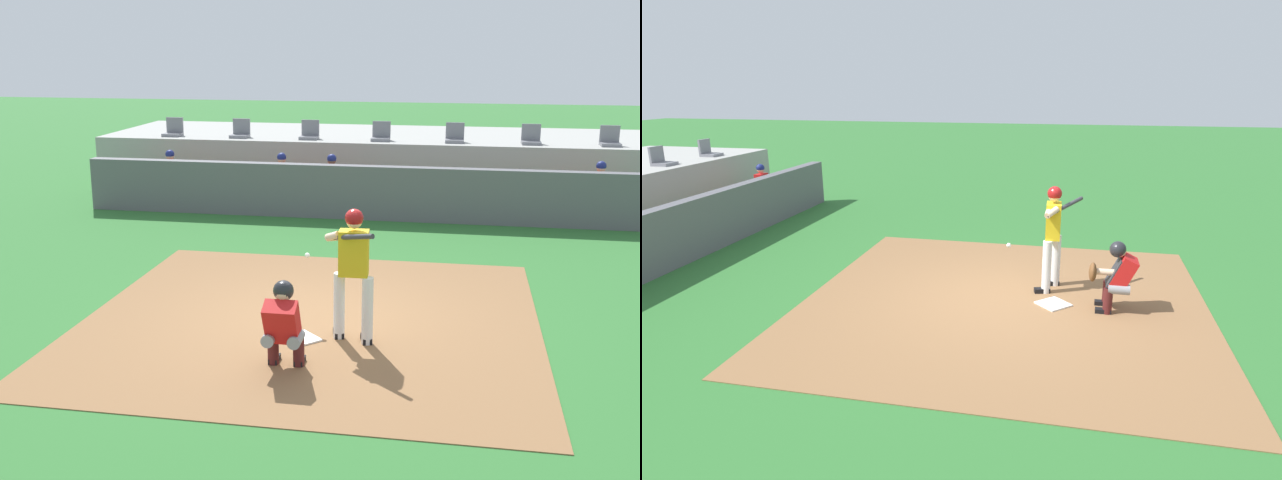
{
  "view_description": "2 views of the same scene",
  "coord_description": "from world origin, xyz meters",
  "views": [
    {
      "loc": [
        1.98,
        -10.14,
        3.88
      ],
      "look_at": [
        0.0,
        0.7,
        1.0
      ],
      "focal_mm": 43.0,
      "sensor_mm": 36.0,
      "label": 1
    },
    {
      "loc": [
        -8.14,
        -1.07,
        3.43
      ],
      "look_at": [
        0.0,
        0.7,
        1.0
      ],
      "focal_mm": 30.31,
      "sensor_mm": 36.0,
      "label": 2
    }
  ],
  "objects": [
    {
      "name": "ground_plane",
      "position": [
        0.0,
        0.0,
        0.0
      ],
      "size": [
        80.0,
        80.0,
        0.0
      ],
      "primitive_type": "plane",
      "color": "#2D6B2D"
    },
    {
      "name": "dirt_infield",
      "position": [
        0.0,
        0.0,
        0.01
      ],
      "size": [
        6.4,
        6.4,
        0.01
      ],
      "primitive_type": "cube",
      "color": "olive",
      "rests_on": "ground"
    },
    {
      "name": "home_plate",
      "position": [
        0.0,
        -0.8,
        0.02
      ],
      "size": [
        0.62,
        0.62,
        0.02
      ],
      "primitive_type": "cube",
      "rotation": [
        0.0,
        0.0,
        0.79
      ],
      "color": "white",
      "rests_on": "dirt_infield"
    },
    {
      "name": "batter_at_plate",
      "position": [
        0.69,
        -0.71,
        1.04
      ],
      "size": [
        0.72,
        0.73,
        1.8
      ],
      "color": "silver",
      "rests_on": "ground"
    },
    {
      "name": "catcher_crouched",
      "position": [
        -0.01,
        -1.71,
        0.61
      ],
      "size": [
        0.48,
        2.02,
        1.13
      ],
      "color": "gray",
      "rests_on": "ground"
    },
    {
      "name": "dugout_wall",
      "position": [
        0.0,
        6.5,
        0.6
      ],
      "size": [
        13.0,
        0.3,
        1.2
      ],
      "primitive_type": "cube",
      "color": "#59595E",
      "rests_on": "ground"
    },
    {
      "name": "dugout_player_3",
      "position": [
        5.09,
        7.34,
        0.67
      ],
      "size": [
        0.49,
        0.7,
        1.3
      ],
      "color": "#939399",
      "rests_on": "ground"
    },
    {
      "name": "stadium_seat_5",
      "position": [
        3.71,
        9.38,
        1.53
      ],
      "size": [
        0.46,
        0.46,
        0.48
      ],
      "color": "slate",
      "rests_on": "stands_platform"
    },
    {
      "name": "stadium_seat_6",
      "position": [
        5.57,
        9.38,
        1.53
      ],
      "size": [
        0.46,
        0.46,
        0.48
      ],
      "color": "slate",
      "rests_on": "stands_platform"
    }
  ]
}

